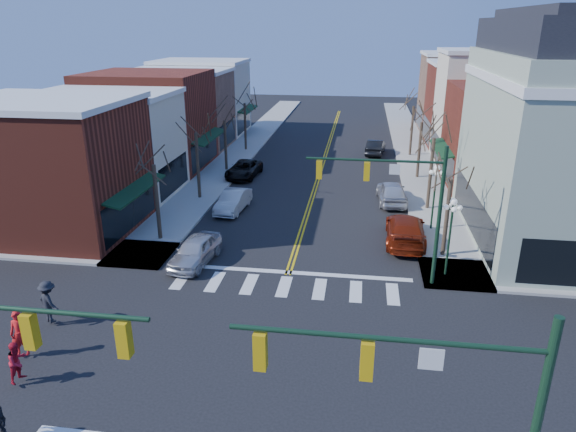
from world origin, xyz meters
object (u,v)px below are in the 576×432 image
at_px(car_right_near, 405,230).
at_px(pedestrian_red_a, 20,333).
at_px(car_right_far, 376,147).
at_px(car_left_near, 195,251).
at_px(pedestrian_red_b, 18,362).
at_px(lamppost_corner, 451,224).
at_px(car_left_mid, 233,201).
at_px(car_right_mid, 392,192).
at_px(pedestrian_dark_b, 49,302).
at_px(lamppost_midblock, 435,186).
at_px(car_left_far, 244,169).

distance_m(car_right_near, pedestrian_red_a, 20.99).
bearing_deg(car_right_far, car_left_near, 77.15).
bearing_deg(pedestrian_red_b, pedestrian_red_a, 42.81).
bearing_deg(car_right_far, lamppost_corner, 104.67).
distance_m(car_left_mid, car_right_near, 12.32).
relative_size(lamppost_corner, car_right_far, 0.96).
height_order(car_left_mid, car_right_mid, car_right_mid).
bearing_deg(car_left_mid, pedestrian_dark_b, -100.77).
relative_size(lamppost_corner, pedestrian_red_a, 2.26).
xyz_separation_m(lamppost_midblock, car_left_near, (-13.45, -6.78, -2.22)).
distance_m(car_left_far, pedestrian_red_a, 26.54).
distance_m(lamppost_midblock, car_right_far, 20.69).
bearing_deg(lamppost_midblock, pedestrian_red_a, -137.55).
bearing_deg(pedestrian_red_a, car_left_near, 49.07).
height_order(lamppost_midblock, car_right_mid, lamppost_midblock).
height_order(car_left_near, car_right_mid, car_right_mid).
bearing_deg(pedestrian_dark_b, pedestrian_red_b, 134.91).
bearing_deg(pedestrian_dark_b, car_right_near, -115.86).
distance_m(car_left_mid, car_left_far, 8.57).
bearing_deg(car_right_near, car_left_near, 23.60).
height_order(lamppost_corner, car_right_far, lamppost_corner).
bearing_deg(lamppost_midblock, car_right_near, -129.29).
xyz_separation_m(car_left_near, car_left_mid, (0.00, 8.61, -0.02)).
bearing_deg(pedestrian_red_b, car_right_mid, -20.64).
xyz_separation_m(car_left_mid, pedestrian_red_b, (-3.24, -19.34, 0.22)).
xyz_separation_m(car_right_near, pedestrian_red_b, (-14.88, -15.32, 0.12)).
bearing_deg(car_left_mid, pedestrian_red_b, -94.53).
xyz_separation_m(car_left_mid, pedestrian_dark_b, (-4.37, -15.50, 0.40)).
bearing_deg(pedestrian_dark_b, car_left_near, -93.84).
relative_size(car_left_far, pedestrian_red_b, 3.14).
bearing_deg(car_right_mid, pedestrian_dark_b, 46.61).
height_order(car_left_near, pedestrian_dark_b, pedestrian_dark_b).
relative_size(car_right_near, pedestrian_red_a, 2.96).
xyz_separation_m(pedestrian_red_b, pedestrian_dark_b, (-1.13, 3.84, 0.18)).
height_order(car_right_far, pedestrian_red_b, pedestrian_red_b).
relative_size(lamppost_midblock, car_right_mid, 0.89).
distance_m(car_right_near, pedestrian_red_b, 21.36).
distance_m(lamppost_midblock, car_left_mid, 13.75).
relative_size(lamppost_midblock, car_left_far, 0.87).
xyz_separation_m(car_left_near, car_right_near, (11.65, 4.59, 0.08)).
bearing_deg(car_right_near, pedestrian_red_b, 47.94).
xyz_separation_m(car_right_near, pedestrian_dark_b, (-16.01, -11.48, 0.30)).
height_order(car_right_far, pedestrian_red_a, pedestrian_red_a).
relative_size(car_left_mid, car_right_far, 0.97).
bearing_deg(car_right_far, pedestrian_red_b, 78.24).
bearing_deg(car_left_mid, car_right_far, 66.02).
xyz_separation_m(car_right_mid, pedestrian_dark_b, (-15.53, -18.84, 0.29)).
xyz_separation_m(car_right_far, pedestrian_red_a, (-14.34, -36.38, 0.37)).
bearing_deg(car_left_mid, lamppost_midblock, -2.77).
bearing_deg(car_left_mid, car_left_near, -85.04).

